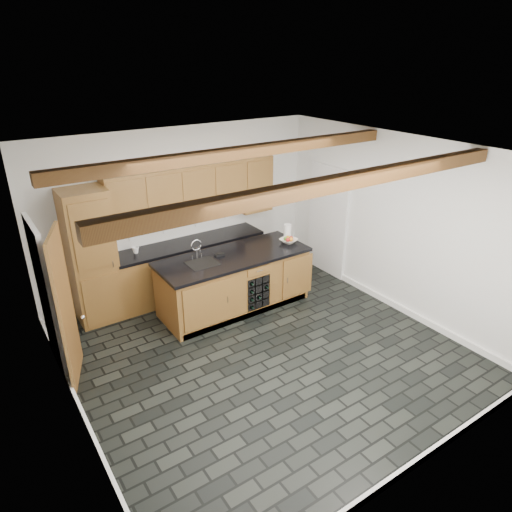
{
  "coord_description": "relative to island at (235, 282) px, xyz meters",
  "views": [
    {
      "loc": [
        -3.08,
        -4.37,
        3.87
      ],
      "look_at": [
        0.4,
        0.8,
        1.08
      ],
      "focal_mm": 32.0,
      "sensor_mm": 36.0,
      "label": 1
    }
  ],
  "objects": [
    {
      "name": "ground",
      "position": [
        -0.31,
        -1.28,
        -0.46
      ],
      "size": [
        5.0,
        5.0,
        0.0
      ],
      "primitive_type": "plane",
      "color": "black",
      "rests_on": "ground"
    },
    {
      "name": "room_shell",
      "position": [
        -0.39,
        -0.75,
        1.06
      ],
      "size": [
        5.01,
        5.0,
        5.0
      ],
      "color": "white",
      "rests_on": "ground"
    },
    {
      "name": "back_cabinetry",
      "position": [
        -0.68,
        0.95,
        0.51
      ],
      "size": [
        3.65,
        0.62,
        2.2
      ],
      "color": "olive",
      "rests_on": "ground"
    },
    {
      "name": "island",
      "position": [
        0.0,
        0.0,
        0.0
      ],
      "size": [
        2.48,
        0.96,
        0.93
      ],
      "color": "olive",
      "rests_on": "ground"
    },
    {
      "name": "faucet",
      "position": [
        -0.56,
        0.05,
        0.5
      ],
      "size": [
        0.45,
        0.4,
        0.34
      ],
      "color": "black",
      "rests_on": "island"
    },
    {
      "name": "kitchen_scale",
      "position": [
        -0.19,
        0.13,
        0.49
      ],
      "size": [
        0.16,
        0.1,
        0.05
      ],
      "rotation": [
        0.0,
        0.0,
        -0.08
      ],
      "color": "black",
      "rests_on": "island"
    },
    {
      "name": "fruit_bowl",
      "position": [
        1.04,
        -0.06,
        0.5
      ],
      "size": [
        0.34,
        0.34,
        0.07
      ],
      "primitive_type": "imported",
      "rotation": [
        0.0,
        0.0,
        0.23
      ],
      "color": "beige",
      "rests_on": "island"
    },
    {
      "name": "fruit_cluster",
      "position": [
        1.04,
        -0.06,
        0.54
      ],
      "size": [
        0.16,
        0.17,
        0.07
      ],
      "color": "#AC1E16",
      "rests_on": "fruit_bowl"
    },
    {
      "name": "paper_towel",
      "position": [
        1.11,
        0.08,
        0.6
      ],
      "size": [
        0.12,
        0.12,
        0.27
      ],
      "primitive_type": "cylinder",
      "color": "white",
      "rests_on": "island"
    },
    {
      "name": "mug",
      "position": [
        -1.26,
        0.96,
        0.52
      ],
      "size": [
        0.12,
        0.12,
        0.1
      ],
      "primitive_type": "imported",
      "rotation": [
        0.0,
        0.0,
        0.05
      ],
      "color": "white",
      "rests_on": "back_cabinetry"
    }
  ]
}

